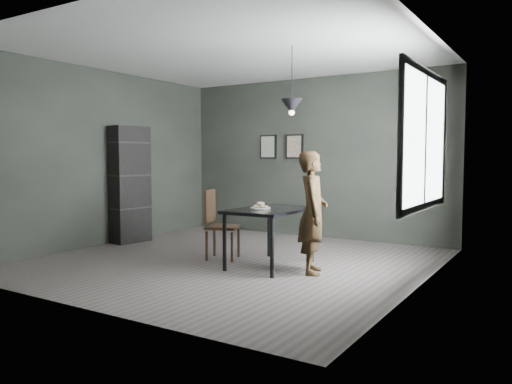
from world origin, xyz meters
The scene contains 13 objects.
ground centered at (0.00, 0.00, 0.00)m, with size 5.00×5.00×0.00m, color #37312F.
back_wall centered at (0.00, 2.50, 1.40)m, with size 5.00×0.10×2.80m, color black.
ceiling centered at (0.00, 0.00, 2.80)m, with size 5.00×5.00×0.02m.
window_assembly centered at (2.47, 0.20, 1.60)m, with size 0.04×1.96×1.56m.
cafe_table centered at (0.60, 0.00, 0.67)m, with size 0.80×1.20×0.75m.
white_plate centered at (0.54, -0.14, 0.76)m, with size 0.23×0.23×0.01m, color white.
donut_pile centered at (0.54, -0.14, 0.79)m, with size 0.20×0.15×0.08m.
woman centered at (1.23, -0.07, 0.74)m, with size 0.54×0.36×1.49m, color black.
wood_chair centered at (-0.27, 0.01, 0.55)m, with size 0.53×0.53×0.96m.
shelf_unit centered at (-2.32, 0.35, 0.96)m, with size 0.36×0.64×1.91m, color black.
pendant_lamp centered at (0.85, 0.10, 2.05)m, with size 0.28×0.28×0.86m.
framed_print_left centered at (-0.90, 2.47, 1.60)m, with size 0.34×0.04×0.44m.
framed_print_right centered at (-0.35, 2.47, 1.60)m, with size 0.34×0.04×0.44m.
Camera 1 is at (3.83, -5.51, 1.41)m, focal length 35.00 mm.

